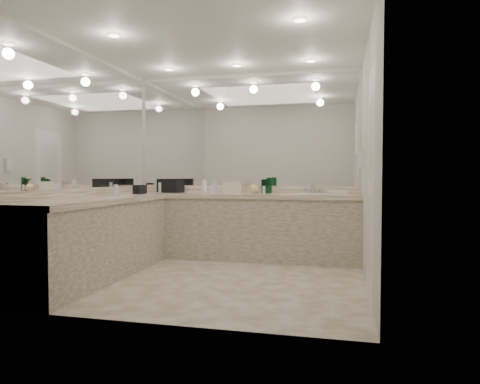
% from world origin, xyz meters
% --- Properties ---
extents(floor, '(3.20, 3.20, 0.00)m').
position_xyz_m(floor, '(0.00, 0.00, 0.00)').
color(floor, beige).
rests_on(floor, ground).
extents(ceiling, '(3.20, 3.20, 0.00)m').
position_xyz_m(ceiling, '(0.00, 0.00, 2.60)').
color(ceiling, white).
rests_on(ceiling, floor).
extents(wall_back, '(3.20, 0.02, 2.60)m').
position_xyz_m(wall_back, '(0.00, 1.50, 1.30)').
color(wall_back, beige).
rests_on(wall_back, floor).
extents(wall_left, '(0.02, 3.00, 2.60)m').
position_xyz_m(wall_left, '(-1.60, 0.00, 1.30)').
color(wall_left, beige).
rests_on(wall_left, floor).
extents(wall_right, '(0.02, 3.00, 2.60)m').
position_xyz_m(wall_right, '(1.60, 0.00, 1.30)').
color(wall_right, beige).
rests_on(wall_right, floor).
extents(vanity_back_base, '(3.20, 0.60, 0.84)m').
position_xyz_m(vanity_back_base, '(0.00, 1.20, 0.42)').
color(vanity_back_base, beige).
rests_on(vanity_back_base, floor).
extents(vanity_back_top, '(3.20, 0.64, 0.06)m').
position_xyz_m(vanity_back_top, '(0.00, 1.19, 0.87)').
color(vanity_back_top, white).
rests_on(vanity_back_top, vanity_back_base).
extents(vanity_left_base, '(0.60, 2.40, 0.84)m').
position_xyz_m(vanity_left_base, '(-1.30, -0.30, 0.42)').
color(vanity_left_base, beige).
rests_on(vanity_left_base, floor).
extents(vanity_left_top, '(0.64, 2.42, 0.06)m').
position_xyz_m(vanity_left_top, '(-1.29, -0.30, 0.87)').
color(vanity_left_top, white).
rests_on(vanity_left_top, vanity_left_base).
extents(backsplash_back, '(3.20, 0.04, 0.10)m').
position_xyz_m(backsplash_back, '(0.00, 1.48, 0.95)').
color(backsplash_back, white).
rests_on(backsplash_back, vanity_back_top).
extents(backsplash_left, '(0.04, 3.00, 0.10)m').
position_xyz_m(backsplash_left, '(-1.58, 0.00, 0.95)').
color(backsplash_left, white).
rests_on(backsplash_left, vanity_left_top).
extents(mirror_back, '(3.12, 0.01, 1.55)m').
position_xyz_m(mirror_back, '(0.00, 1.49, 1.77)').
color(mirror_back, white).
rests_on(mirror_back, wall_back).
extents(mirror_left, '(0.01, 2.92, 1.55)m').
position_xyz_m(mirror_left, '(-1.59, 0.00, 1.77)').
color(mirror_left, white).
rests_on(mirror_left, wall_left).
extents(sink, '(0.44, 0.44, 0.03)m').
position_xyz_m(sink, '(0.95, 1.20, 0.90)').
color(sink, white).
rests_on(sink, vanity_back_top).
extents(faucet, '(0.24, 0.16, 0.14)m').
position_xyz_m(faucet, '(0.95, 1.41, 0.97)').
color(faucet, silver).
rests_on(faucet, vanity_back_top).
extents(wall_phone, '(0.06, 0.10, 0.24)m').
position_xyz_m(wall_phone, '(1.56, 0.70, 1.35)').
color(wall_phone, white).
rests_on(wall_phone, wall_right).
extents(door, '(0.02, 0.82, 2.10)m').
position_xyz_m(door, '(1.59, -0.50, 1.05)').
color(door, white).
rests_on(door, wall_right).
extents(black_toiletry_bag, '(0.38, 0.28, 0.19)m').
position_xyz_m(black_toiletry_bag, '(-1.07, 1.26, 1.00)').
color(black_toiletry_bag, black).
rests_on(black_toiletry_bag, vanity_back_top).
extents(black_bag_spill, '(0.11, 0.22, 0.12)m').
position_xyz_m(black_bag_spill, '(-1.30, 0.75, 0.96)').
color(black_bag_spill, black).
rests_on(black_bag_spill, vanity_left_top).
extents(cream_cosmetic_case, '(0.27, 0.18, 0.15)m').
position_xyz_m(cream_cosmetic_case, '(-0.12, 1.25, 0.98)').
color(cream_cosmetic_case, beige).
rests_on(cream_cosmetic_case, vanity_back_top).
extents(hand_towel, '(0.28, 0.20, 0.04)m').
position_xyz_m(hand_towel, '(1.28, 1.25, 0.92)').
color(hand_towel, white).
rests_on(hand_towel, vanity_back_top).
extents(lotion_left, '(0.06, 0.06, 0.13)m').
position_xyz_m(lotion_left, '(-1.30, 0.13, 0.97)').
color(lotion_left, white).
rests_on(lotion_left, vanity_left_top).
extents(soap_bottle_a, '(0.10, 0.10, 0.23)m').
position_xyz_m(soap_bottle_a, '(-0.55, 1.24, 1.01)').
color(soap_bottle_a, white).
rests_on(soap_bottle_a, vanity_back_top).
extents(soap_bottle_b, '(0.08, 0.09, 0.17)m').
position_xyz_m(soap_bottle_b, '(-0.37, 1.10, 0.99)').
color(soap_bottle_b, silver).
rests_on(soap_bottle_b, vanity_back_top).
extents(soap_bottle_c, '(0.15, 0.15, 0.17)m').
position_xyz_m(soap_bottle_c, '(0.19, 1.17, 0.98)').
color(soap_bottle_c, beige).
rests_on(soap_bottle_c, vanity_back_top).
extents(green_bottle_0, '(0.07, 0.07, 0.22)m').
position_xyz_m(green_bottle_0, '(0.38, 1.26, 1.01)').
color(green_bottle_0, '#105528').
rests_on(green_bottle_0, vanity_back_top).
extents(green_bottle_1, '(0.07, 0.07, 0.19)m').
position_xyz_m(green_bottle_1, '(0.31, 1.22, 0.99)').
color(green_bottle_1, '#105528').
rests_on(green_bottle_1, vanity_back_top).
extents(green_bottle_2, '(0.07, 0.07, 0.19)m').
position_xyz_m(green_bottle_2, '(0.30, 1.28, 1.00)').
color(green_bottle_2, '#105528').
rests_on(green_bottle_2, vanity_back_top).
extents(amenity_bottle_0, '(0.04, 0.04, 0.08)m').
position_xyz_m(amenity_bottle_0, '(0.32, 1.23, 0.94)').
color(amenity_bottle_0, silver).
rests_on(amenity_bottle_0, vanity_back_top).
extents(amenity_bottle_1, '(0.05, 0.05, 0.14)m').
position_xyz_m(amenity_bottle_1, '(-1.18, 1.25, 0.97)').
color(amenity_bottle_1, silver).
rests_on(amenity_bottle_1, vanity_back_top).
extents(amenity_bottle_2, '(0.06, 0.06, 0.10)m').
position_xyz_m(amenity_bottle_2, '(-0.07, 1.35, 0.95)').
color(amenity_bottle_2, '#9966B2').
rests_on(amenity_bottle_2, vanity_back_top).
extents(amenity_bottle_3, '(0.04, 0.04, 0.07)m').
position_xyz_m(amenity_bottle_3, '(-0.57, 1.30, 0.94)').
color(amenity_bottle_3, '#E0B28C').
rests_on(amenity_bottle_3, vanity_back_top).
extents(amenity_bottle_4, '(0.05, 0.05, 0.15)m').
position_xyz_m(amenity_bottle_4, '(-1.20, 1.18, 0.97)').
color(amenity_bottle_4, silver).
rests_on(amenity_bottle_4, vanity_back_top).
extents(amenity_bottle_5, '(0.05, 0.05, 0.11)m').
position_xyz_m(amenity_bottle_5, '(-0.14, 1.23, 0.96)').
color(amenity_bottle_5, '#F2D84C').
rests_on(amenity_bottle_5, vanity_back_top).
extents(amenity_bottle_6, '(0.04, 0.04, 0.10)m').
position_xyz_m(amenity_bottle_6, '(0.31, 1.19, 0.95)').
color(amenity_bottle_6, white).
rests_on(amenity_bottle_6, vanity_back_top).
extents(amenity_bottle_7, '(0.05, 0.05, 0.13)m').
position_xyz_m(amenity_bottle_7, '(-1.02, 1.21, 0.97)').
color(amenity_bottle_7, '#E57F66').
rests_on(amenity_bottle_7, vanity_back_top).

